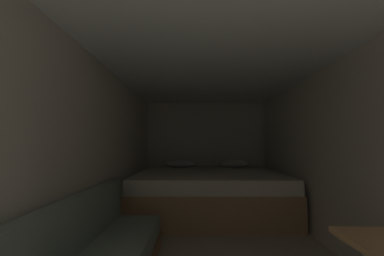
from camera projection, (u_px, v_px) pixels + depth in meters
wall_back at (206, 151)px, 5.28m from camera, size 2.66×0.05×2.09m
wall_left at (96, 158)px, 2.59m from camera, size 0.05×5.38×2.09m
wall_right at (341, 158)px, 2.56m from camera, size 0.05×5.38×2.09m
ceiling_slab at (217, 59)px, 2.65m from camera, size 2.66×5.38×0.05m
bed at (209, 192)px, 4.17m from camera, size 2.44×2.01×0.87m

